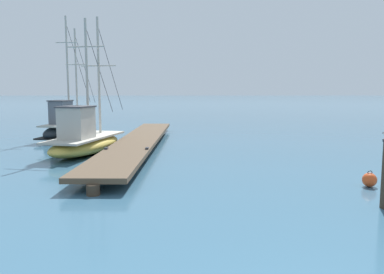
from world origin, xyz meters
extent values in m
cube|color=brown|center=(-4.13, 15.87, 0.37)|extent=(2.09, 16.69, 0.16)
cylinder|color=#3D3023|center=(-4.27, 7.54, 0.15)|extent=(0.36, 0.36, 0.29)
cylinder|color=#3D3023|center=(-4.18, 13.09, 0.15)|extent=(0.36, 0.36, 0.29)
cylinder|color=#3D3023|center=(-4.08, 18.64, 0.15)|extent=(0.36, 0.36, 0.29)
cylinder|color=#3D3023|center=(-3.98, 24.19, 0.15)|extent=(0.36, 0.36, 0.29)
cube|color=#333338|center=(-4.99, 12.55, 0.49)|extent=(0.12, 0.20, 0.08)
cube|color=#333338|center=(-3.39, 12.52, 0.49)|extent=(0.12, 0.20, 0.08)
ellipsoid|color=gold|center=(-6.22, 14.25, 0.38)|extent=(2.96, 5.51, 0.76)
cube|color=#B2AD9E|center=(-6.22, 14.25, 0.72)|extent=(2.62, 4.95, 0.08)
cube|color=#B7B2A8|center=(-6.39, 13.48, 1.41)|extent=(1.33, 1.50, 1.29)
cube|color=#3D3D42|center=(-6.39, 13.48, 2.08)|extent=(1.44, 1.62, 0.06)
cylinder|color=#B2ADA3|center=(-6.16, 14.50, 3.29)|extent=(0.11, 0.11, 5.05)
cylinder|color=#B2ADA3|center=(-6.16, 14.50, 4.61)|extent=(1.67, 0.42, 0.06)
cylinder|color=#333338|center=(-5.88, 15.84, 3.54)|extent=(0.58, 2.57, 3.74)
cylinder|color=#B2ADA3|center=(-5.92, 15.65, 3.42)|extent=(0.11, 0.11, 5.31)
cylinder|color=#B2ADA3|center=(-5.92, 15.65, 3.88)|extent=(1.67, 0.42, 0.06)
cylinder|color=#333338|center=(-5.61, 17.06, 3.68)|extent=(0.61, 2.70, 3.93)
ellipsoid|color=black|center=(-8.67, 19.54, 0.46)|extent=(2.11, 5.19, 0.92)
cube|color=#B2AD9E|center=(-8.67, 19.54, 0.88)|extent=(1.87, 4.66, 0.08)
cube|color=black|center=(-8.67, 19.54, 0.25)|extent=(2.11, 5.09, 0.08)
cube|color=#565B66|center=(-8.78, 18.79, 1.53)|extent=(1.00, 1.38, 1.24)
cube|color=#3D3D42|center=(-8.78, 18.79, 2.18)|extent=(1.08, 1.49, 0.06)
cylinder|color=#B2ADA3|center=(-8.64, 19.79, 3.90)|extent=(0.11, 0.11, 5.97)
cylinder|color=#B2ADA3|center=(-8.64, 19.79, 5.43)|extent=(1.29, 0.24, 0.06)
cylinder|color=#333338|center=(-8.42, 21.39, 4.20)|extent=(0.45, 3.08, 4.42)
cylinder|color=#B2ADA3|center=(-8.48, 20.91, 3.65)|extent=(0.11, 0.11, 5.46)
cylinder|color=#B2ADA3|center=(-8.48, 20.91, 4.28)|extent=(1.29, 0.24, 0.06)
cylinder|color=#333338|center=(-8.28, 22.37, 3.92)|extent=(0.41, 2.81, 4.04)
ellipsoid|color=#383838|center=(2.74, 6.38, 1.78)|extent=(0.07, 0.04, 0.04)
cone|color=white|center=(2.73, 6.33, 1.77)|extent=(0.09, 0.08, 0.07)
sphere|color=#E04C1E|center=(3.43, 8.35, 0.20)|extent=(0.41, 0.41, 0.41)
torus|color=black|center=(3.43, 8.35, 0.41)|extent=(0.14, 0.02, 0.14)
camera|label=1|loc=(-1.74, -2.35, 2.75)|focal=35.91mm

